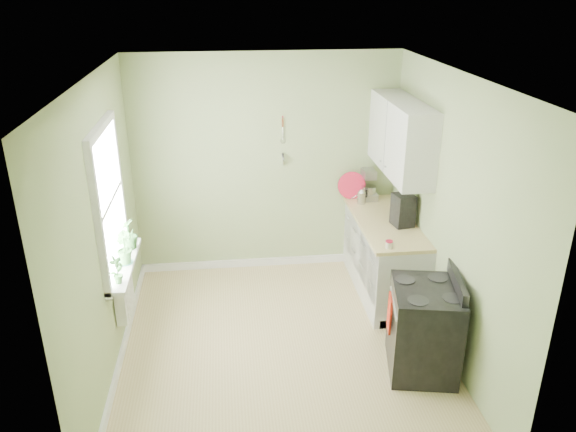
{
  "coord_description": "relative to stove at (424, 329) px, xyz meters",
  "views": [
    {
      "loc": [
        -0.49,
        -4.68,
        3.44
      ],
      "look_at": [
        0.12,
        0.55,
        1.21
      ],
      "focal_mm": 35.0,
      "sensor_mm": 36.0,
      "label": 1
    }
  ],
  "objects": [
    {
      "name": "ceiling",
      "position": [
        -1.28,
        0.47,
        2.27
      ],
      "size": [
        3.2,
        3.6,
        0.02
      ],
      "primitive_type": "cube",
      "color": "white",
      "rests_on": "wall_back"
    },
    {
      "name": "window",
      "position": [
        -2.86,
        0.77,
        1.11
      ],
      "size": [
        0.06,
        1.14,
        1.44
      ],
      "color": "white",
      "rests_on": "wall_left"
    },
    {
      "name": "wall_left",
      "position": [
        -2.89,
        0.47,
        0.91
      ],
      "size": [
        0.02,
        3.6,
        2.7
      ],
      "primitive_type": "cube",
      "color": "#9AAA74",
      "rests_on": "floor"
    },
    {
      "name": "radiator",
      "position": [
        -2.82,
        0.72,
        0.11
      ],
      "size": [
        0.12,
        0.5,
        0.35
      ],
      "primitive_type": "cube",
      "color": "white",
      "rests_on": "wall_left"
    },
    {
      "name": "countertop",
      "position": [
        0.01,
        1.47,
        0.45
      ],
      "size": [
        0.64,
        1.6,
        0.04
      ],
      "primitive_type": "cube",
      "color": "#DBC686",
      "rests_on": "base_cabinets"
    },
    {
      "name": "plant_b",
      "position": [
        -2.78,
        0.76,
        0.62
      ],
      "size": [
        0.22,
        0.23,
        0.33
      ],
      "primitive_type": "imported",
      "rotation": [
        0.0,
        0.0,
        2.12
      ],
      "color": "#31652B",
      "rests_on": "window_sill"
    },
    {
      "name": "stand_mixer",
      "position": [
        -0.03,
        2.21,
        0.65
      ],
      "size": [
        0.22,
        0.36,
        0.42
      ],
      "color": "#B2B2B7",
      "rests_on": "countertop"
    },
    {
      "name": "red_tray",
      "position": [
        -0.23,
        2.19,
        0.64
      ],
      "size": [
        0.35,
        0.08,
        0.34
      ],
      "primitive_type": "cylinder",
      "rotation": [
        1.45,
        0.0,
        -0.07
      ],
      "color": "#BC1A35",
      "rests_on": "countertop"
    },
    {
      "name": "upper_cabinets",
      "position": [
        0.15,
        1.57,
        1.41
      ],
      "size": [
        0.35,
        1.4,
        0.8
      ],
      "primitive_type": "cube",
      "color": "white",
      "rests_on": "wall_right"
    },
    {
      "name": "plant_c",
      "position": [
        -2.78,
        1.09,
        0.62
      ],
      "size": [
        0.18,
        0.18,
        0.32
      ],
      "primitive_type": "imported",
      "rotation": [
        0.0,
        0.0,
        4.73
      ],
      "color": "#31652B",
      "rests_on": "window_sill"
    },
    {
      "name": "wall_utensils",
      "position": [
        -1.08,
        2.25,
        1.13
      ],
      "size": [
        0.02,
        0.14,
        0.58
      ],
      "color": "#DBC686",
      "rests_on": "wall_back"
    },
    {
      "name": "plant_a",
      "position": [
        -2.78,
        0.36,
        0.6
      ],
      "size": [
        0.16,
        0.18,
        0.28
      ],
      "primitive_type": "imported",
      "rotation": [
        0.0,
        0.0,
        1.06
      ],
      "color": "#31652B",
      "rests_on": "window_sill"
    },
    {
      "name": "stove",
      "position": [
        0.0,
        0.0,
        0.0
      ],
      "size": [
        0.74,
        0.81,
        0.98
      ],
      "color": "black",
      "rests_on": "floor"
    },
    {
      "name": "base_cabinets",
      "position": [
        0.02,
        1.47,
        -0.0
      ],
      "size": [
        0.6,
        1.6,
        0.87
      ],
      "primitive_type": "cube",
      "color": "white",
      "rests_on": "floor"
    },
    {
      "name": "window_sill",
      "position": [
        -2.79,
        0.77,
        0.44
      ],
      "size": [
        0.18,
        1.14,
        0.04
      ],
      "primitive_type": "cube",
      "color": "white",
      "rests_on": "wall_left"
    },
    {
      "name": "floor",
      "position": [
        -1.28,
        0.47,
        -0.45
      ],
      "size": [
        3.2,
        3.6,
        0.02
      ],
      "primitive_type": "cube",
      "color": "tan",
      "rests_on": "ground"
    },
    {
      "name": "wall_right",
      "position": [
        0.33,
        0.47,
        0.91
      ],
      "size": [
        0.02,
        3.6,
        2.7
      ],
      "primitive_type": "cube",
      "color": "#9AAA74",
      "rests_on": "floor"
    },
    {
      "name": "kettle",
      "position": [
        -0.14,
        2.01,
        0.56
      ],
      "size": [
        0.18,
        0.11,
        0.18
      ],
      "color": "silver",
      "rests_on": "countertop"
    },
    {
      "name": "coffee_maker",
      "position": [
        0.15,
        1.31,
        0.64
      ],
      "size": [
        0.24,
        0.26,
        0.36
      ],
      "color": "black",
      "rests_on": "countertop"
    },
    {
      "name": "jar",
      "position": [
        -0.15,
        0.77,
        0.51
      ],
      "size": [
        0.07,
        0.07,
        0.08
      ],
      "color": "beige",
      "rests_on": "countertop"
    },
    {
      "name": "wall_back",
      "position": [
        -1.28,
        2.28,
        0.91
      ],
      "size": [
        3.2,
        0.02,
        2.7
      ],
      "primitive_type": "cube",
      "color": "#9AAA74",
      "rests_on": "floor"
    }
  ]
}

